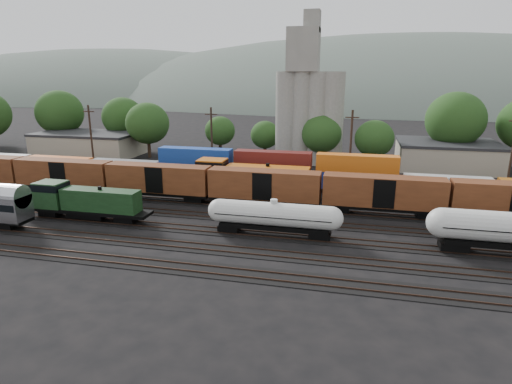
% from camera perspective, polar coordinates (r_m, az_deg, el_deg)
% --- Properties ---
extents(ground, '(600.00, 600.00, 0.00)m').
position_cam_1_polar(ground, '(53.89, -1.25, -3.58)').
color(ground, black).
extents(tracks, '(180.00, 33.20, 0.20)m').
position_cam_1_polar(tracks, '(53.88, -1.25, -3.53)').
color(tracks, black).
rests_on(tracks, ground).
extents(green_locomotive, '(16.40, 2.89, 4.34)m').
position_cam_1_polar(green_locomotive, '(57.13, -22.37, -1.06)').
color(green_locomotive, black).
rests_on(green_locomotive, ground).
extents(tank_car_a, '(15.26, 2.73, 4.00)m').
position_cam_1_polar(tank_car_a, '(47.58, 2.37, -3.17)').
color(tank_car_a, silver).
rests_on(tank_car_a, ground).
extents(orange_locomotive, '(20.13, 3.35, 5.03)m').
position_cam_1_polar(orange_locomotive, '(63.07, -1.50, 1.96)').
color(orange_locomotive, black).
rests_on(orange_locomotive, ground).
extents(boxcar_string, '(138.20, 2.90, 4.20)m').
position_cam_1_polar(boxcar_string, '(57.39, 1.11, 0.87)').
color(boxcar_string, black).
rests_on(boxcar_string, ground).
extents(container_wall, '(178.40, 2.60, 5.80)m').
position_cam_1_polar(container_wall, '(66.00, 12.60, 2.08)').
color(container_wall, black).
rests_on(container_wall, ground).
extents(grain_silo, '(13.40, 5.00, 29.00)m').
position_cam_1_polar(grain_silo, '(86.05, 6.99, 11.17)').
color(grain_silo, gray).
rests_on(grain_silo, ground).
extents(industrial_sheds, '(119.38, 17.26, 5.10)m').
position_cam_1_polar(industrial_sheds, '(86.10, 8.96, 5.26)').
color(industrial_sheds, '#9E937F').
rests_on(industrial_sheds, ground).
extents(tree_band, '(166.50, 22.05, 14.33)m').
position_cam_1_polar(tree_band, '(88.69, 3.97, 9.25)').
color(tree_band, black).
rests_on(tree_band, ground).
extents(utility_poles, '(122.20, 0.36, 12.00)m').
position_cam_1_polar(utility_poles, '(73.32, 3.04, 6.54)').
color(utility_poles, black).
rests_on(utility_poles, ground).
extents(distant_hills, '(860.00, 286.00, 130.00)m').
position_cam_1_polar(distant_hills, '(311.83, 15.33, 7.96)').
color(distant_hills, '#59665B').
rests_on(distant_hills, ground).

